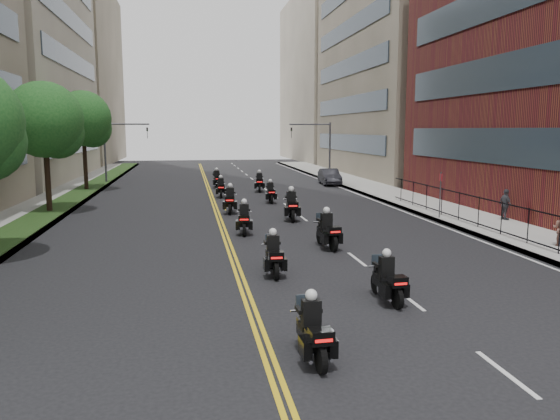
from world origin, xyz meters
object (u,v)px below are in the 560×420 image
Objects in this scene: motorcycle_2 at (273,257)px; motorcycle_4 at (244,220)px; motorcycle_9 at (259,183)px; parked_sedan at (330,177)px; motorcycle_8 at (221,189)px; motorcycle_3 at (327,232)px; pedestrian_c at (505,204)px; motorcycle_10 at (217,180)px; motorcycle_6 at (230,201)px; motorcycle_5 at (291,207)px; motorcycle_7 at (270,193)px; motorcycle_1 at (388,281)px; motorcycle_0 at (313,333)px.

motorcycle_4 reaches higher than motorcycle_2.
motorcycle_9 reaches higher than parked_sedan.
motorcycle_3 is at bearing -77.41° from motorcycle_8.
parked_sedan is 21.47m from pedestrian_c.
parked_sedan is at bearing 8.66° from pedestrian_c.
motorcycle_10 is at bearing 32.86° from pedestrian_c.
parked_sedan is at bearing 62.81° from motorcycle_6.
motorcycle_7 is at bearing 96.27° from motorcycle_5.
parked_sedan is (7.03, 11.09, 0.08)m from motorcycle_7.
pedestrian_c reaches higher than motorcycle_1.
motorcycle_5 is at bearing -84.71° from motorcycle_10.
motorcycle_4 is at bearing -124.45° from motorcycle_5.
motorcycle_0 is at bearing -83.73° from motorcycle_4.
parked_sedan is at bearing 38.98° from motorcycle_9.
motorcycle_5 is at bearing 87.07° from motorcycle_1.
motorcycle_0 is 14.60m from motorcycle_4.
motorcycle_9 reaches higher than motorcycle_2.
motorcycle_8 is (-3.14, 3.51, 0.01)m from motorcycle_7.
motorcycle_1 is at bearing -95.96° from motorcycle_3.
parked_sedan is at bearing 0.45° from motorcycle_10.
motorcycle_0 is 0.95× the size of motorcycle_8.
motorcycle_10 is at bearing 87.90° from motorcycle_0.
motorcycle_9 reaches higher than motorcycle_3.
pedestrian_c is at bearing -59.67° from motorcycle_10.
pedestrian_c is (14.04, 15.42, 0.36)m from motorcycle_0.
motorcycle_2 is at bearing 118.97° from pedestrian_c.
motorcycle_5 reaches higher than motorcycle_2.
motorcycle_8 is at bearing 96.87° from motorcycle_6.
motorcycle_6 is at bearing 93.29° from motorcycle_2.
motorcycle_8 is 19.64m from pedestrian_c.
motorcycle_6 reaches higher than motorcycle_0.
motorcycle_8 is at bearing 95.24° from motorcycle_3.
motorcycle_8 is 6.64m from motorcycle_10.
motorcycle_0 is 0.90× the size of motorcycle_10.
pedestrian_c is at bearing 43.93° from motorcycle_1.
motorcycle_3 reaches higher than motorcycle_2.
motorcycle_1 is 17.91m from motorcycle_6.
motorcycle_6 is at bearing -87.22° from motorcycle_8.
motorcycle_2 is 0.96× the size of motorcycle_4.
parked_sedan is at bearing 73.52° from motorcycle_2.
motorcycle_3 is 26.56m from parked_sedan.
motorcycle_7 is 6.70m from motorcycle_9.
motorcycle_8 is at bearing 94.15° from motorcycle_1.
parked_sedan is at bearing 60.08° from motorcycle_7.
motorcycle_7 is 0.98× the size of motorcycle_8.
motorcycle_8 is (-0.25, 14.32, -0.01)m from motorcycle_4.
motorcycle_4 reaches higher than parked_sedan.
motorcycle_1 is at bearing -83.93° from motorcycle_5.
motorcycle_5 reaches higher than motorcycle_3.
motorcycle_4 is 0.97× the size of motorcycle_10.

